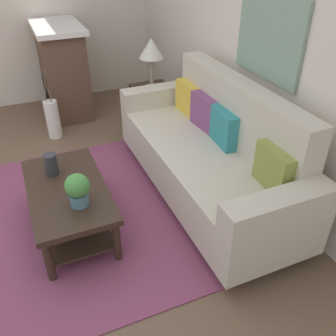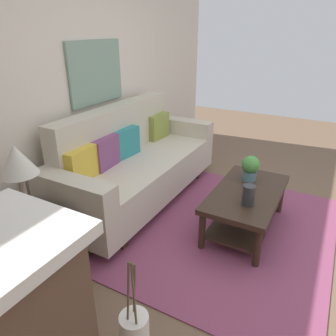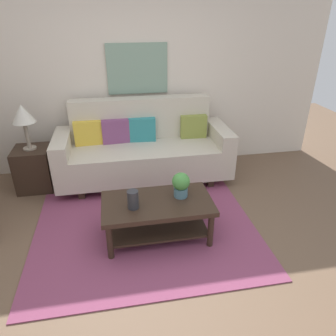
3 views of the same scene
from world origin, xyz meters
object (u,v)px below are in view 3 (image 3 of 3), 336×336
(tabletop_vase, at_px, (133,200))
(potted_plant_tabletop, at_px, (181,184))
(couch, at_px, (144,150))
(framed_painting, at_px, (137,69))
(throw_pillow_teal, at_px, (142,129))
(coffee_table, at_px, (157,211))
(throw_pillow_olive, at_px, (193,126))
(throw_pillow_plum, at_px, (116,131))
(throw_pillow_mustard, at_px, (88,133))
(table_lamp, at_px, (23,116))
(side_table, at_px, (34,168))

(tabletop_vase, relative_size, potted_plant_tabletop, 0.71)
(couch, bearing_deg, framed_painting, 90.00)
(throw_pillow_teal, height_order, coffee_table, throw_pillow_teal)
(throw_pillow_olive, height_order, framed_painting, framed_painting)
(couch, xyz_separation_m, tabletop_vase, (-0.25, -1.36, 0.09))
(throw_pillow_plum, bearing_deg, potted_plant_tabletop, -66.22)
(throw_pillow_plum, xyz_separation_m, throw_pillow_teal, (0.36, 0.00, 0.00))
(framed_painting, bearing_deg, throw_pillow_plum, -136.38)
(coffee_table, height_order, framed_painting, framed_painting)
(throw_pillow_teal, height_order, tabletop_vase, throw_pillow_teal)
(potted_plant_tabletop, bearing_deg, tabletop_vase, -165.77)
(throw_pillow_olive, bearing_deg, tabletop_vase, -123.11)
(throw_pillow_mustard, distance_m, table_lamp, 0.80)
(couch, distance_m, tabletop_vase, 1.38)
(throw_pillow_olive, height_order, potted_plant_tabletop, throw_pillow_olive)
(couch, height_order, throw_pillow_olive, couch)
(potted_plant_tabletop, bearing_deg, side_table, 143.73)
(tabletop_vase, distance_m, table_lamp, 1.87)
(throw_pillow_plum, relative_size, throw_pillow_olive, 1.00)
(throw_pillow_teal, distance_m, throw_pillow_olive, 0.72)
(couch, bearing_deg, side_table, 179.96)
(tabletop_vase, relative_size, table_lamp, 0.33)
(throw_pillow_plum, relative_size, coffee_table, 0.33)
(throw_pillow_olive, height_order, table_lamp, table_lamp)
(couch, relative_size, coffee_table, 2.08)
(tabletop_vase, bearing_deg, throw_pillow_plum, 94.08)
(throw_pillow_teal, distance_m, table_lamp, 1.48)
(couch, bearing_deg, throw_pillow_olive, 9.93)
(throw_pillow_mustard, relative_size, throw_pillow_plum, 1.00)
(throw_pillow_teal, height_order, potted_plant_tabletop, throw_pillow_teal)
(table_lamp, xyz_separation_m, framed_painting, (1.44, 0.47, 0.43))
(couch, height_order, throw_pillow_mustard, couch)
(couch, relative_size, throw_pillow_mustard, 6.34)
(throw_pillow_plum, bearing_deg, framed_painting, 43.62)
(potted_plant_tabletop, bearing_deg, throw_pillow_plum, 113.78)
(throw_pillow_olive, bearing_deg, side_table, -176.70)
(tabletop_vase, bearing_deg, coffee_table, 15.98)
(throw_pillow_plum, xyz_separation_m, framed_painting, (0.36, 0.34, 0.74))
(tabletop_vase, bearing_deg, potted_plant_tabletop, 14.23)
(throw_pillow_teal, bearing_deg, couch, -90.00)
(throw_pillow_mustard, relative_size, tabletop_vase, 1.93)
(side_table, bearing_deg, throw_pillow_plum, 6.54)
(framed_painting, bearing_deg, throw_pillow_olive, -25.48)
(throw_pillow_mustard, height_order, coffee_table, throw_pillow_mustard)
(throw_pillow_mustard, xyz_separation_m, framed_painting, (0.72, 0.34, 0.74))
(throw_pillow_mustard, bearing_deg, framed_painting, 25.48)
(side_table, bearing_deg, throw_pillow_olive, 3.30)
(throw_pillow_plum, relative_size, side_table, 0.64)
(throw_pillow_mustard, distance_m, throw_pillow_plum, 0.36)
(throw_pillow_mustard, bearing_deg, potted_plant_tabletop, -54.85)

